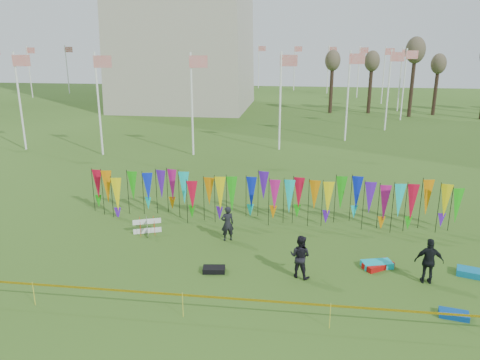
# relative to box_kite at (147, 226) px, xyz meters

# --- Properties ---
(ground) EXTENTS (160.00, 160.00, 0.00)m
(ground) POSITION_rel_box_kite_xyz_m (5.27, -5.03, -0.37)
(ground) COLOR #2D4D15
(ground) RESTS_ON ground
(flagpole_ring) EXTENTS (57.40, 56.16, 8.00)m
(flagpole_ring) POSITION_rel_box_kite_xyz_m (-8.73, 42.97, 3.63)
(flagpole_ring) COLOR white
(flagpole_ring) RESTS_ON ground
(banner_row) EXTENTS (18.64, 0.64, 2.37)m
(banner_row) POSITION_rel_box_kite_xyz_m (5.55, 2.26, 1.12)
(banner_row) COLOR black
(banner_row) RESTS_ON ground
(caution_tape_near) EXTENTS (26.00, 0.02, 0.90)m
(caution_tape_near) POSITION_rel_box_kite_xyz_m (5.05, -6.63, 0.41)
(caution_tape_near) COLOR #EBBC04
(caution_tape_near) RESTS_ON ground
(box_kite) EXTENTS (0.67, 0.67, 0.75)m
(box_kite) POSITION_rel_box_kite_xyz_m (0.00, 0.00, 0.00)
(box_kite) COLOR red
(box_kite) RESTS_ON ground
(person_left) EXTENTS (0.73, 0.64, 1.66)m
(person_left) POSITION_rel_box_kite_xyz_m (3.93, -0.28, 0.45)
(person_left) COLOR black
(person_left) RESTS_ON ground
(person_mid) EXTENTS (0.97, 0.79, 1.73)m
(person_mid) POSITION_rel_box_kite_xyz_m (7.27, -3.32, 0.49)
(person_mid) COLOR black
(person_mid) RESTS_ON ground
(person_right) EXTENTS (1.07, 0.64, 1.80)m
(person_right) POSITION_rel_box_kite_xyz_m (12.10, -3.14, 0.53)
(person_right) COLOR black
(person_right) RESTS_ON ground
(kite_bag_turquoise) EXTENTS (1.32, 0.91, 0.24)m
(kite_bag_turquoise) POSITION_rel_box_kite_xyz_m (10.40, -2.09, -0.25)
(kite_bag_turquoise) COLOR #0DB6C6
(kite_bag_turquoise) RESTS_ON ground
(kite_bag_blue) EXTENTS (1.01, 0.66, 0.20)m
(kite_bag_blue) POSITION_rel_box_kite_xyz_m (12.44, -5.43, -0.28)
(kite_bag_blue) COLOR #094093
(kite_bag_blue) RESTS_ON ground
(kite_bag_red) EXTENTS (1.35, 1.16, 0.23)m
(kite_bag_red) POSITION_rel_box_kite_xyz_m (10.44, -2.16, -0.26)
(kite_bag_red) COLOR #BB0F0C
(kite_bag_red) RESTS_ON ground
(kite_bag_black) EXTENTS (0.94, 0.62, 0.20)m
(kite_bag_black) POSITION_rel_box_kite_xyz_m (3.88, -3.38, -0.27)
(kite_bag_black) COLOR black
(kite_bag_black) RESTS_ON ground
(kite_bag_teal) EXTENTS (1.45, 1.00, 0.25)m
(kite_bag_teal) POSITION_rel_box_kite_xyz_m (14.10, -2.37, -0.25)
(kite_bag_teal) COLOR #0B71A1
(kite_bag_teal) RESTS_ON ground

